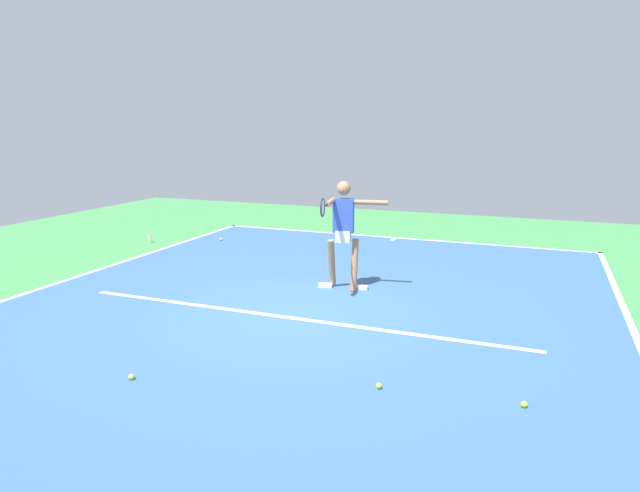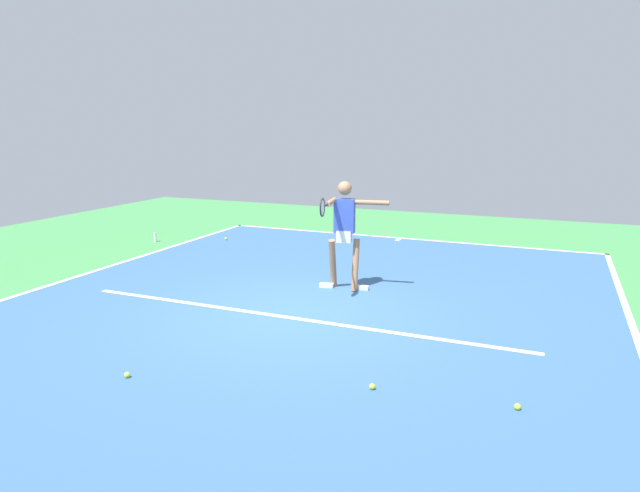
% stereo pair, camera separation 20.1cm
% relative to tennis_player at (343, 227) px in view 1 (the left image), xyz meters
% --- Properties ---
extents(ground_plane, '(21.16, 21.16, 0.00)m').
position_rel_tennis_player_xyz_m(ground_plane, '(0.25, 1.54, -1.09)').
color(ground_plane, '#428E4C').
extents(court_surface, '(9.35, 12.57, 0.00)m').
position_rel_tennis_player_xyz_m(court_surface, '(0.25, 1.54, -1.08)').
color(court_surface, '#38608E').
rests_on(court_surface, ground_plane).
extents(court_line_baseline_near, '(9.35, 0.10, 0.01)m').
position_rel_tennis_player_xyz_m(court_line_baseline_near, '(0.25, -4.69, -1.08)').
color(court_line_baseline_near, white).
rests_on(court_line_baseline_near, ground_plane).
extents(court_line_sideline_right, '(0.10, 12.57, 0.01)m').
position_rel_tennis_player_xyz_m(court_line_sideline_right, '(4.87, 1.54, -1.08)').
color(court_line_sideline_right, white).
rests_on(court_line_sideline_right, ground_plane).
extents(court_line_service, '(7.01, 0.10, 0.01)m').
position_rel_tennis_player_xyz_m(court_line_service, '(0.25, 1.68, -1.08)').
color(court_line_service, white).
rests_on(court_line_service, ground_plane).
extents(court_line_centre_mark, '(0.10, 0.30, 0.01)m').
position_rel_tennis_player_xyz_m(court_line_centre_mark, '(0.25, -4.49, -1.08)').
color(court_line_centre_mark, white).
rests_on(court_line_centre_mark, ground_plane).
extents(tennis_player, '(1.17, 1.30, 1.87)m').
position_rel_tennis_player_xyz_m(tennis_player, '(0.00, 0.00, 0.00)').
color(tennis_player, '#9E7051').
rests_on(tennis_player, ground_plane).
extents(tennis_ball_by_sideline, '(0.07, 0.07, 0.07)m').
position_rel_tennis_player_xyz_m(tennis_ball_by_sideline, '(4.12, -2.80, -1.05)').
color(tennis_ball_by_sideline, yellow).
rests_on(tennis_ball_by_sideline, ground_plane).
extents(tennis_ball_near_player, '(0.07, 0.07, 0.07)m').
position_rel_tennis_player_xyz_m(tennis_ball_near_player, '(-1.58, 3.39, -1.05)').
color(tennis_ball_near_player, '#C6E53D').
rests_on(tennis_ball_near_player, ground_plane).
extents(tennis_ball_far_corner, '(0.07, 0.07, 0.07)m').
position_rel_tennis_player_xyz_m(tennis_ball_far_corner, '(-3.05, 3.25, -1.05)').
color(tennis_ball_far_corner, '#CCE033').
rests_on(tennis_ball_far_corner, ground_plane).
extents(tennis_ball_by_baseline, '(0.07, 0.07, 0.07)m').
position_rel_tennis_player_xyz_m(tennis_ball_by_baseline, '(1.03, 4.18, -1.05)').
color(tennis_ball_by_baseline, '#C6E53D').
rests_on(tennis_ball_by_baseline, ground_plane).
extents(water_bottle, '(0.07, 0.07, 0.22)m').
position_rel_tennis_player_xyz_m(water_bottle, '(5.59, -1.97, -0.98)').
color(water_bottle, white).
rests_on(water_bottle, ground_plane).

